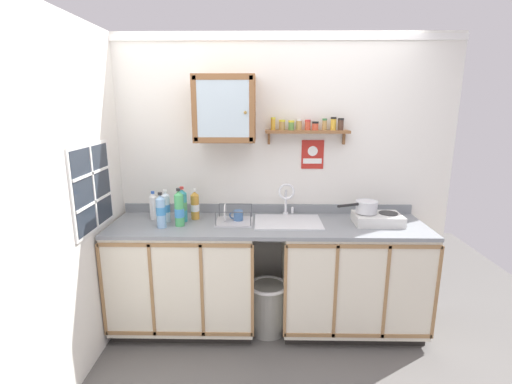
{
  "coord_description": "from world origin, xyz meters",
  "views": [
    {
      "loc": [
        -0.05,
        -2.54,
        1.91
      ],
      "look_at": [
        -0.1,
        0.49,
        1.18
      ],
      "focal_mm": 26.05,
      "sensor_mm": 36.0,
      "label": 1
    }
  ],
  "objects_px": {
    "bottle_water_blue_1": "(161,211)",
    "bottle_juice_amber_3": "(195,206)",
    "bottle_opaque_white_5": "(154,206)",
    "hot_plate_stove": "(378,219)",
    "mug": "(238,216)",
    "trash_bin": "(268,307)",
    "sink": "(288,224)",
    "bottle_detergent_teal_4": "(182,205)",
    "dish_rack": "(233,220)",
    "warning_sign": "(313,155)",
    "wall_cabinet": "(225,109)",
    "saucepan": "(366,206)",
    "bottle_soda_green_0": "(179,209)",
    "bottle_water_clear_2": "(166,207)"
  },
  "relations": [
    {
      "from": "bottle_opaque_white_5",
      "to": "wall_cabinet",
      "type": "distance_m",
      "value": 1.01
    },
    {
      "from": "dish_rack",
      "to": "mug",
      "type": "bearing_deg",
      "value": 31.83
    },
    {
      "from": "bottle_opaque_white_5",
      "to": "mug",
      "type": "distance_m",
      "value": 0.72
    },
    {
      "from": "mug",
      "to": "trash_bin",
      "type": "bearing_deg",
      "value": -24.75
    },
    {
      "from": "bottle_juice_amber_3",
      "to": "bottle_detergent_teal_4",
      "type": "bearing_deg",
      "value": -144.72
    },
    {
      "from": "bottle_juice_amber_3",
      "to": "mug",
      "type": "height_order",
      "value": "bottle_juice_amber_3"
    },
    {
      "from": "bottle_water_clear_2",
      "to": "hot_plate_stove",
      "type": "bearing_deg",
      "value": -0.81
    },
    {
      "from": "sink",
      "to": "bottle_juice_amber_3",
      "type": "height_order",
      "value": "sink"
    },
    {
      "from": "bottle_detergent_teal_4",
      "to": "bottle_water_clear_2",
      "type": "bearing_deg",
      "value": -172.01
    },
    {
      "from": "hot_plate_stove",
      "to": "bottle_juice_amber_3",
      "type": "distance_m",
      "value": 1.52
    },
    {
      "from": "saucepan",
      "to": "bottle_water_blue_1",
      "type": "bearing_deg",
      "value": -175.22
    },
    {
      "from": "dish_rack",
      "to": "wall_cabinet",
      "type": "height_order",
      "value": "wall_cabinet"
    },
    {
      "from": "wall_cabinet",
      "to": "warning_sign",
      "type": "distance_m",
      "value": 0.85
    },
    {
      "from": "hot_plate_stove",
      "to": "bottle_opaque_white_5",
      "type": "height_order",
      "value": "bottle_opaque_white_5"
    },
    {
      "from": "bottle_soda_green_0",
      "to": "bottle_opaque_white_5",
      "type": "distance_m",
      "value": 0.3
    },
    {
      "from": "sink",
      "to": "bottle_water_clear_2",
      "type": "distance_m",
      "value": 1.02
    },
    {
      "from": "wall_cabinet",
      "to": "hot_plate_stove",
      "type": "bearing_deg",
      "value": -6.89
    },
    {
      "from": "bottle_water_clear_2",
      "to": "bottle_detergent_teal_4",
      "type": "relative_size",
      "value": 0.93
    },
    {
      "from": "bottle_water_clear_2",
      "to": "bottle_detergent_teal_4",
      "type": "bearing_deg",
      "value": 7.99
    },
    {
      "from": "bottle_water_blue_1",
      "to": "bottle_juice_amber_3",
      "type": "height_order",
      "value": "bottle_water_blue_1"
    },
    {
      "from": "bottle_juice_amber_3",
      "to": "bottle_opaque_white_5",
      "type": "height_order",
      "value": "bottle_juice_amber_3"
    },
    {
      "from": "bottle_detergent_teal_4",
      "to": "wall_cabinet",
      "type": "relative_size",
      "value": 0.56
    },
    {
      "from": "mug",
      "to": "bottle_water_clear_2",
      "type": "bearing_deg",
      "value": -178.42
    },
    {
      "from": "bottle_soda_green_0",
      "to": "sink",
      "type": "bearing_deg",
      "value": 6.98
    },
    {
      "from": "hot_plate_stove",
      "to": "trash_bin",
      "type": "bearing_deg",
      "value": -175.06
    },
    {
      "from": "bottle_water_blue_1",
      "to": "hot_plate_stove",
      "type": "bearing_deg",
      "value": 3.94
    },
    {
      "from": "dish_rack",
      "to": "warning_sign",
      "type": "relative_size",
      "value": 1.21
    },
    {
      "from": "sink",
      "to": "wall_cabinet",
      "type": "height_order",
      "value": "wall_cabinet"
    },
    {
      "from": "bottle_juice_amber_3",
      "to": "trash_bin",
      "type": "xyz_separation_m",
      "value": [
        0.62,
        -0.19,
        -0.83
      ]
    },
    {
      "from": "trash_bin",
      "to": "wall_cabinet",
      "type": "bearing_deg",
      "value": 147.47
    },
    {
      "from": "bottle_water_clear_2",
      "to": "wall_cabinet",
      "type": "bearing_deg",
      "value": 14.33
    },
    {
      "from": "bottle_opaque_white_5",
      "to": "dish_rack",
      "type": "bearing_deg",
      "value": -6.13
    },
    {
      "from": "bottle_water_blue_1",
      "to": "bottle_opaque_white_5",
      "type": "distance_m",
      "value": 0.24
    },
    {
      "from": "sink",
      "to": "bottle_detergent_teal_4",
      "type": "distance_m",
      "value": 0.89
    },
    {
      "from": "bottle_water_blue_1",
      "to": "bottle_opaque_white_5",
      "type": "height_order",
      "value": "bottle_water_blue_1"
    },
    {
      "from": "sink",
      "to": "bottle_water_clear_2",
      "type": "xyz_separation_m",
      "value": [
        -1.01,
        -0.01,
        0.15
      ]
    },
    {
      "from": "bottle_juice_amber_3",
      "to": "warning_sign",
      "type": "bearing_deg",
      "value": 11.22
    },
    {
      "from": "sink",
      "to": "wall_cabinet",
      "type": "bearing_deg",
      "value": 167.25
    },
    {
      "from": "trash_bin",
      "to": "bottle_water_blue_1",
      "type": "bearing_deg",
      "value": -177.11
    },
    {
      "from": "wall_cabinet",
      "to": "saucepan",
      "type": "bearing_deg",
      "value": -6.59
    },
    {
      "from": "bottle_soda_green_0",
      "to": "bottle_water_clear_2",
      "type": "relative_size",
      "value": 1.12
    },
    {
      "from": "bottle_opaque_white_5",
      "to": "wall_cabinet",
      "type": "xyz_separation_m",
      "value": [
        0.61,
        0.06,
        0.8
      ]
    },
    {
      "from": "sink",
      "to": "hot_plate_stove",
      "type": "distance_m",
      "value": 0.73
    },
    {
      "from": "hot_plate_stove",
      "to": "mug",
      "type": "bearing_deg",
      "value": 177.95
    },
    {
      "from": "bottle_water_clear_2",
      "to": "wall_cabinet",
      "type": "xyz_separation_m",
      "value": [
        0.49,
        0.13,
        0.79
      ]
    },
    {
      "from": "hot_plate_stove",
      "to": "bottle_water_clear_2",
      "type": "bearing_deg",
      "value": 179.19
    },
    {
      "from": "bottle_opaque_white_5",
      "to": "trash_bin",
      "type": "distance_m",
      "value": 1.29
    },
    {
      "from": "bottle_soda_green_0",
      "to": "wall_cabinet",
      "type": "bearing_deg",
      "value": 31.94
    },
    {
      "from": "hot_plate_stove",
      "to": "warning_sign",
      "type": "relative_size",
      "value": 1.52
    },
    {
      "from": "mug",
      "to": "saucepan",
      "type": "bearing_deg",
      "value": -1.28
    }
  ]
}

